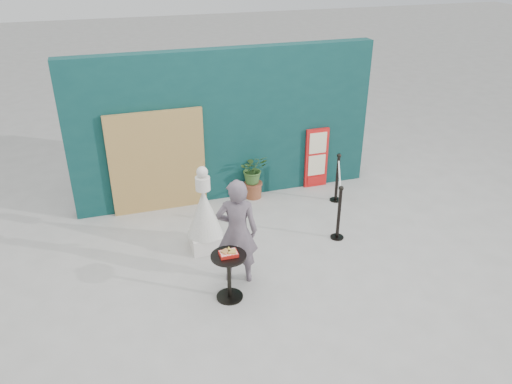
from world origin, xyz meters
name	(u,v)px	position (x,y,z in m)	size (l,w,h in m)	color
ground	(279,282)	(0.00, 0.00, 0.00)	(60.00, 60.00, 0.00)	#ADAAA5
back_wall	(226,126)	(0.00, 3.15, 1.50)	(6.00, 0.30, 3.00)	#0B3333
bamboo_fence	(158,162)	(-1.40, 2.94, 1.00)	(1.80, 0.08, 2.00)	tan
woman	(237,232)	(-0.58, 0.30, 0.86)	(0.63, 0.41, 1.72)	#675863
menu_board	(316,158)	(1.90, 2.95, 0.65)	(0.50, 0.07, 1.30)	red
statue	(204,216)	(-0.87, 1.31, 0.63)	(0.60, 0.60, 1.54)	silver
cafe_table	(229,270)	(-0.83, -0.10, 0.50)	(0.52, 0.52, 0.75)	black
food_basket	(229,253)	(-0.83, -0.10, 0.79)	(0.26, 0.19, 0.11)	red
planter	(253,173)	(0.47, 2.87, 0.55)	(0.56, 0.48, 0.95)	brown
stanchion_barrier	(338,195)	(1.73, 1.56, 0.49)	(0.84, 1.54, 1.03)	black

